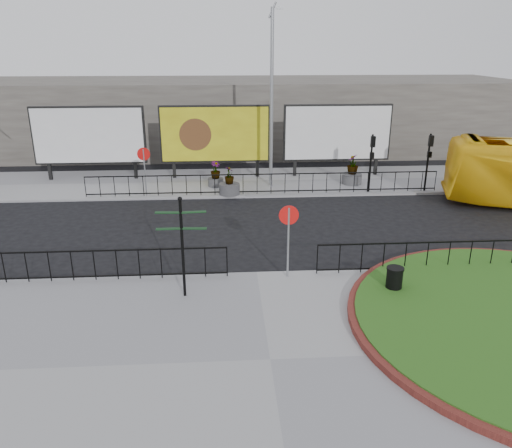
{
  "coord_description": "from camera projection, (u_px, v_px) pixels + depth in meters",
  "views": [
    {
      "loc": [
        -1.02,
        -15.32,
        7.4
      ],
      "look_at": [
        0.03,
        0.76,
        1.58
      ],
      "focal_mm": 35.0,
      "sensor_mm": 36.0,
      "label": 1
    }
  ],
  "objects": [
    {
      "name": "ground",
      "position": [
        257.0,
        275.0,
        16.95
      ],
      "size": [
        90.0,
        90.0,
        0.0
      ],
      "primitive_type": "plane",
      "color": "black",
      "rests_on": "ground"
    },
    {
      "name": "pavement_near",
      "position": [
        270.0,
        361.0,
        12.24
      ],
      "size": [
        30.0,
        10.0,
        0.12
      ],
      "primitive_type": "cube",
      "color": "gray",
      "rests_on": "ground"
    },
    {
      "name": "pavement_far",
      "position": [
        243.0,
        182.0,
        28.19
      ],
      "size": [
        44.0,
        6.0,
        0.12
      ],
      "primitive_type": "cube",
      "color": "gray",
      "rests_on": "ground"
    },
    {
      "name": "railing_near_left",
      "position": [
        72.0,
        266.0,
        16.08
      ],
      "size": [
        10.0,
        0.1,
        1.1
      ],
      "primitive_type": null,
      "color": "black",
      "rests_on": "pavement_near"
    },
    {
      "name": "railing_near_right",
      "position": [
        449.0,
        256.0,
        16.84
      ],
      "size": [
        9.0,
        0.1,
        1.1
      ],
      "primitive_type": null,
      "color": "black",
      "rests_on": "pavement_near"
    },
    {
      "name": "railing_far",
      "position": [
        264.0,
        184.0,
        25.51
      ],
      "size": [
        18.0,
        0.1,
        1.1
      ],
      "primitive_type": null,
      "color": "black",
      "rests_on": "pavement_far"
    },
    {
      "name": "speed_sign_far",
      "position": [
        144.0,
        161.0,
        24.82
      ],
      "size": [
        0.64,
        0.07,
        2.47
      ],
      "color": "gray",
      "rests_on": "pavement_far"
    },
    {
      "name": "speed_sign_near",
      "position": [
        289.0,
        226.0,
        15.99
      ],
      "size": [
        0.64,
        0.07,
        2.47
      ],
      "color": "gray",
      "rests_on": "pavement_near"
    },
    {
      "name": "billboard_left",
      "position": [
        89.0,
        136.0,
        27.72
      ],
      "size": [
        6.2,
        0.31,
        4.1
      ],
      "color": "black",
      "rests_on": "pavement_far"
    },
    {
      "name": "billboard_mid",
      "position": [
        215.0,
        134.0,
        28.15
      ],
      "size": [
        6.2,
        0.31,
        4.1
      ],
      "color": "black",
      "rests_on": "pavement_far"
    },
    {
      "name": "billboard_right",
      "position": [
        337.0,
        133.0,
        28.58
      ],
      "size": [
        6.2,
        0.31,
        4.1
      ],
      "color": "black",
      "rests_on": "pavement_far"
    },
    {
      "name": "lamp_post",
      "position": [
        272.0,
        97.0,
        25.73
      ],
      "size": [
        0.74,
        0.18,
        9.23
      ],
      "color": "gray",
      "rests_on": "pavement_far"
    },
    {
      "name": "signal_pole_a",
      "position": [
        372.0,
        155.0,
        25.4
      ],
      "size": [
        0.22,
        0.26,
        3.0
      ],
      "color": "black",
      "rests_on": "pavement_far"
    },
    {
      "name": "signal_pole_b",
      "position": [
        429.0,
        154.0,
        25.59
      ],
      "size": [
        0.22,
        0.26,
        3.0
      ],
      "color": "black",
      "rests_on": "pavement_far"
    },
    {
      "name": "building_backdrop",
      "position": [
        237.0,
        115.0,
        36.75
      ],
      "size": [
        40.0,
        10.0,
        5.0
      ],
      "primitive_type": "cube",
      "color": "slate",
      "rests_on": "ground"
    },
    {
      "name": "fingerpost_sign",
      "position": [
        182.0,
        237.0,
        14.69
      ],
      "size": [
        1.49,
        0.25,
        3.17
      ],
      "rotation": [
        0.0,
        0.0,
        -0.08
      ],
      "color": "black",
      "rests_on": "pavement_near"
    },
    {
      "name": "litter_bin",
      "position": [
        394.0,
        281.0,
        15.3
      ],
      "size": [
        0.53,
        0.53,
        0.88
      ],
      "color": "black",
      "rests_on": "pavement_near"
    },
    {
      "name": "planter_a",
      "position": [
        216.0,
        176.0,
        26.96
      ],
      "size": [
        0.84,
        0.84,
        1.38
      ],
      "color": "#4C4C4F",
      "rests_on": "pavement_far"
    },
    {
      "name": "planter_b",
      "position": [
        229.0,
        185.0,
        25.53
      ],
      "size": [
        1.06,
        1.06,
        1.45
      ],
      "color": "#4C4C4F",
      "rests_on": "pavement_far"
    },
    {
      "name": "planter_c",
      "position": [
        352.0,
        173.0,
        27.4
      ],
      "size": [
        1.08,
        1.08,
        1.65
      ],
      "color": "#4C4C4F",
      "rests_on": "pavement_far"
    }
  ]
}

